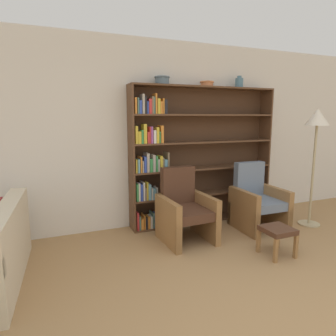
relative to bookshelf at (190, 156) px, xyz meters
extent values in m
cube|color=silver|center=(-0.22, 0.17, 0.33)|extent=(12.00, 0.06, 2.75)
cube|color=brown|center=(-0.93, -0.02, 0.00)|extent=(0.02, 0.30, 2.09)
cube|color=brown|center=(1.38, -0.02, 0.00)|extent=(0.02, 0.30, 2.09)
cube|color=brown|center=(0.23, -0.02, 1.04)|extent=(2.29, 0.30, 0.03)
cube|color=brown|center=(0.23, -0.02, -1.03)|extent=(2.29, 0.30, 0.03)
cube|color=#492F1E|center=(0.23, 0.12, 0.00)|extent=(2.29, 0.01, 2.09)
cube|color=red|center=(-0.89, -0.06, -0.89)|extent=(0.03, 0.18, 0.26)
cube|color=#4C756B|center=(-0.86, -0.07, -0.91)|extent=(0.02, 0.17, 0.21)
cube|color=orange|center=(-0.82, -0.07, -0.94)|extent=(0.04, 0.17, 0.16)
cube|color=orange|center=(-0.78, -0.05, -0.91)|extent=(0.02, 0.19, 0.21)
cube|color=black|center=(-0.76, -0.06, -0.93)|extent=(0.02, 0.19, 0.18)
cube|color=orange|center=(-0.72, -0.07, -0.93)|extent=(0.04, 0.17, 0.18)
cube|color=white|center=(-0.68, -0.07, -0.93)|extent=(0.03, 0.16, 0.18)
cube|color=#4C756B|center=(-0.65, -0.05, -0.90)|extent=(0.02, 0.20, 0.23)
cube|color=#334CB2|center=(-0.61, -0.08, -0.91)|extent=(0.04, 0.15, 0.21)
cube|color=orange|center=(-0.57, -0.05, -0.92)|extent=(0.04, 0.20, 0.20)
cube|color=#4C756B|center=(-0.53, -0.07, -0.89)|extent=(0.03, 0.17, 0.26)
cube|color=brown|center=(0.23, -0.02, -0.60)|extent=(2.29, 0.30, 0.03)
cube|color=#388C47|center=(-0.89, -0.07, -0.46)|extent=(0.03, 0.17, 0.25)
cube|color=white|center=(-0.86, -0.06, -0.46)|extent=(0.02, 0.18, 0.26)
cube|color=#334CB2|center=(-0.82, -0.07, -0.46)|extent=(0.03, 0.17, 0.24)
cube|color=white|center=(-0.79, -0.05, -0.45)|extent=(0.02, 0.20, 0.27)
cube|color=#7F6B4C|center=(-0.76, -0.06, -0.49)|extent=(0.02, 0.18, 0.18)
cube|color=gold|center=(-0.74, -0.09, -0.45)|extent=(0.02, 0.12, 0.27)
cube|color=#669EB2|center=(-0.70, -0.06, -0.47)|extent=(0.04, 0.18, 0.23)
cube|color=white|center=(-0.67, -0.09, -0.50)|extent=(0.02, 0.13, 0.18)
cube|color=#669EB2|center=(-0.63, -0.09, -0.50)|extent=(0.04, 0.12, 0.16)
cube|color=white|center=(-0.59, -0.06, -0.50)|extent=(0.02, 0.18, 0.17)
cube|color=brown|center=(0.23, -0.02, -0.19)|extent=(2.29, 0.30, 0.02)
cube|color=gold|center=(-0.89, -0.05, -0.08)|extent=(0.02, 0.19, 0.19)
cube|color=#669EB2|center=(-0.86, -0.08, -0.08)|extent=(0.03, 0.15, 0.19)
cube|color=orange|center=(-0.82, -0.06, -0.06)|extent=(0.02, 0.19, 0.23)
cube|color=#B2A899|center=(-0.80, -0.07, -0.09)|extent=(0.02, 0.17, 0.17)
cube|color=#334CB2|center=(-0.76, -0.09, -0.06)|extent=(0.03, 0.13, 0.23)
cube|color=#B2A899|center=(-0.72, -0.06, -0.04)|extent=(0.04, 0.19, 0.27)
cube|color=#388C47|center=(-0.68, -0.07, -0.08)|extent=(0.04, 0.17, 0.19)
cube|color=#B2A899|center=(-0.63, -0.07, -0.05)|extent=(0.04, 0.17, 0.24)
cube|color=#388C47|center=(-0.59, -0.06, -0.06)|extent=(0.03, 0.18, 0.23)
cube|color=#B2A899|center=(-0.56, -0.08, -0.09)|extent=(0.03, 0.15, 0.18)
cube|color=gold|center=(-0.52, -0.06, -0.06)|extent=(0.04, 0.18, 0.22)
cube|color=#7F6B4C|center=(-0.49, -0.06, -0.08)|extent=(0.02, 0.18, 0.20)
cube|color=#669EB2|center=(-0.45, -0.05, -0.09)|extent=(0.04, 0.20, 0.17)
cube|color=#7F6B4C|center=(-0.41, -0.05, -0.04)|extent=(0.02, 0.20, 0.27)
cube|color=brown|center=(0.23, -0.02, 0.22)|extent=(2.29, 0.30, 0.02)
cube|color=gold|center=(-0.88, -0.06, 0.35)|extent=(0.04, 0.19, 0.24)
cube|color=gold|center=(-0.84, -0.08, 0.32)|extent=(0.04, 0.15, 0.17)
cube|color=#388C47|center=(-0.80, -0.09, 0.33)|extent=(0.03, 0.12, 0.19)
cube|color=gold|center=(-0.76, -0.08, 0.37)|extent=(0.04, 0.15, 0.27)
cube|color=red|center=(-0.71, -0.07, 0.31)|extent=(0.03, 0.16, 0.16)
cube|color=red|center=(-0.69, -0.08, 0.35)|extent=(0.02, 0.13, 0.23)
cube|color=#994C99|center=(-0.66, -0.06, 0.35)|extent=(0.03, 0.17, 0.23)
cube|color=white|center=(-0.62, -0.06, 0.32)|extent=(0.04, 0.19, 0.18)
cube|color=gold|center=(-0.58, -0.06, 0.34)|extent=(0.04, 0.19, 0.22)
cube|color=#388C47|center=(-0.54, -0.08, 0.31)|extent=(0.02, 0.14, 0.16)
cube|color=orange|center=(-0.51, -0.07, 0.36)|extent=(0.04, 0.16, 0.25)
cube|color=brown|center=(0.23, -0.02, 0.63)|extent=(2.29, 0.30, 0.02)
cube|color=orange|center=(-0.89, -0.05, 0.75)|extent=(0.03, 0.20, 0.22)
cube|color=#4C756B|center=(-0.85, -0.07, 0.75)|extent=(0.02, 0.16, 0.22)
cube|color=#334CB2|center=(-0.82, -0.06, 0.73)|extent=(0.04, 0.18, 0.18)
cube|color=#B2A899|center=(-0.78, -0.08, 0.77)|extent=(0.03, 0.15, 0.27)
cube|color=black|center=(-0.75, -0.07, 0.76)|extent=(0.02, 0.17, 0.24)
cube|color=#334CB2|center=(-0.72, -0.08, 0.73)|extent=(0.02, 0.13, 0.17)
cube|color=red|center=(-0.68, -0.06, 0.74)|extent=(0.04, 0.19, 0.20)
cube|color=#7F6B4C|center=(-0.65, -0.09, 0.76)|extent=(0.02, 0.13, 0.24)
cube|color=#4C756B|center=(-0.62, -0.06, 0.76)|extent=(0.02, 0.19, 0.23)
cube|color=orange|center=(-0.60, -0.07, 0.78)|extent=(0.02, 0.17, 0.28)
cube|color=gold|center=(-0.56, -0.05, 0.75)|extent=(0.04, 0.20, 0.21)
cube|color=orange|center=(-0.52, -0.08, 0.73)|extent=(0.03, 0.14, 0.17)
cube|color=orange|center=(-0.49, -0.06, 0.75)|extent=(0.02, 0.17, 0.21)
cube|color=black|center=(-0.45, -0.06, 0.74)|extent=(0.04, 0.19, 0.20)
cylinder|color=slate|center=(-0.46, -0.02, 1.10)|extent=(0.20, 0.20, 0.11)
torus|color=slate|center=(-0.46, -0.02, 1.15)|extent=(0.22, 0.22, 0.02)
cylinder|color=#C67547|center=(0.26, -0.02, 1.08)|extent=(0.19, 0.19, 0.07)
torus|color=#C67547|center=(0.26, -0.02, 1.11)|extent=(0.22, 0.22, 0.02)
cylinder|color=slate|center=(0.83, -0.02, 1.12)|extent=(0.12, 0.12, 0.15)
cylinder|color=slate|center=(0.83, -0.02, 1.21)|extent=(0.07, 0.07, 0.04)
cube|color=beige|center=(-2.43, -0.90, -0.44)|extent=(0.28, 1.58, 0.37)
cube|color=olive|center=(-0.07, -0.96, -0.86)|extent=(0.07, 0.07, 0.36)
cube|color=olive|center=(-0.64, -0.98, -0.86)|extent=(0.07, 0.07, 0.36)
cube|color=olive|center=(-0.09, -0.35, -0.86)|extent=(0.07, 0.07, 0.36)
cube|color=olive|center=(-0.66, -0.38, -0.86)|extent=(0.07, 0.07, 0.36)
cube|color=#4C2D1E|center=(-0.37, -0.67, -0.65)|extent=(0.50, 0.66, 0.12)
cube|color=#4C2D1E|center=(-0.38, -0.39, -0.35)|extent=(0.48, 0.14, 0.54)
cube|color=olive|center=(-0.09, -0.66, -0.74)|extent=(0.11, 0.68, 0.60)
cube|color=olive|center=(-0.65, -0.68, -0.74)|extent=(0.11, 0.68, 0.60)
cube|color=olive|center=(1.10, -0.98, -0.86)|extent=(0.07, 0.07, 0.36)
cube|color=olive|center=(0.53, -0.97, -0.86)|extent=(0.07, 0.07, 0.36)
cube|color=olive|center=(1.11, -0.37, -0.86)|extent=(0.07, 0.07, 0.36)
cube|color=olive|center=(0.54, -0.36, -0.86)|extent=(0.07, 0.07, 0.36)
cube|color=slate|center=(0.82, -0.67, -0.65)|extent=(0.49, 0.65, 0.12)
cube|color=slate|center=(0.82, -0.39, -0.35)|extent=(0.48, 0.13, 0.54)
cube|color=olive|center=(1.10, -0.67, -0.74)|extent=(0.09, 0.68, 0.60)
cube|color=olive|center=(0.54, -0.66, -0.74)|extent=(0.09, 0.68, 0.60)
cylinder|color=tan|center=(1.66, -0.81, -1.03)|extent=(0.32, 0.32, 0.02)
cylinder|color=tan|center=(1.66, -0.81, -0.27)|extent=(0.04, 0.04, 1.50)
cone|color=silver|center=(1.66, -0.81, 0.60)|extent=(0.34, 0.34, 0.24)
cube|color=olive|center=(0.31, -1.31, -0.90)|extent=(0.04, 0.04, 0.29)
cube|color=olive|center=(0.60, -1.31, -0.90)|extent=(0.04, 0.04, 0.29)
cube|color=olive|center=(0.31, -1.60, -0.90)|extent=(0.04, 0.04, 0.29)
cube|color=olive|center=(0.60, -1.60, -0.90)|extent=(0.04, 0.04, 0.29)
cube|color=#4C2D1E|center=(0.45, -1.45, -0.73)|extent=(0.34, 0.34, 0.06)
camera|label=1|loc=(-2.02, -4.10, 0.60)|focal=32.00mm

